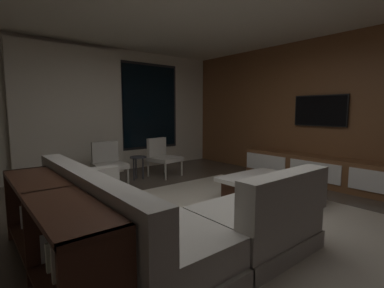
% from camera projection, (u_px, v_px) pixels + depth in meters
% --- Properties ---
extents(floor, '(9.20, 9.20, 0.00)m').
position_uv_depth(floor, '(213.00, 225.00, 3.35)').
color(floor, '#473D33').
extents(back_wall_with_window, '(6.60, 0.30, 2.70)m').
position_uv_depth(back_wall_with_window, '(93.00, 111.00, 5.93)').
color(back_wall_with_window, beige).
rests_on(back_wall_with_window, floor).
extents(media_wall, '(0.12, 7.80, 2.70)m').
position_uv_depth(media_wall, '(337.00, 111.00, 5.11)').
color(media_wall, brown).
rests_on(media_wall, floor).
extents(area_rug, '(3.20, 3.80, 0.01)m').
position_uv_depth(area_rug, '(239.00, 220.00, 3.49)').
color(area_rug, '#ADA391').
rests_on(area_rug, floor).
extents(sectional_couch, '(1.98, 2.50, 0.82)m').
position_uv_depth(sectional_couch, '(158.00, 221.00, 2.74)').
color(sectional_couch, gray).
rests_on(sectional_couch, floor).
extents(coffee_table, '(1.16, 1.16, 0.36)m').
position_uv_depth(coffee_table, '(269.00, 190.00, 4.16)').
color(coffee_table, '#3B2014').
rests_on(coffee_table, floor).
extents(book_stack_on_coffee_table, '(0.28, 0.17, 0.11)m').
position_uv_depth(book_stack_on_coffee_table, '(272.00, 178.00, 3.96)').
color(book_stack_on_coffee_table, '#49A186').
rests_on(book_stack_on_coffee_table, coffee_table).
extents(accent_chair_near_window, '(0.64, 0.66, 0.78)m').
position_uv_depth(accent_chair_near_window, '(162.00, 155.00, 5.86)').
color(accent_chair_near_window, '#B2ADA0').
rests_on(accent_chair_near_window, floor).
extents(accent_chair_by_curtain, '(0.58, 0.60, 0.78)m').
position_uv_depth(accent_chair_by_curtain, '(108.00, 161.00, 5.16)').
color(accent_chair_by_curtain, '#B2ADA0').
rests_on(accent_chair_by_curtain, floor).
extents(side_stool, '(0.32, 0.32, 0.46)m').
position_uv_depth(side_stool, '(138.00, 161.00, 5.52)').
color(side_stool, '#333338').
rests_on(side_stool, floor).
extents(media_console, '(0.46, 3.10, 0.52)m').
position_uv_depth(media_console, '(323.00, 172.00, 5.10)').
color(media_console, brown).
rests_on(media_console, floor).
extents(mounted_tv, '(0.05, 0.99, 0.58)m').
position_uv_depth(mounted_tv, '(320.00, 111.00, 5.23)').
color(mounted_tv, black).
extents(console_table_behind_couch, '(0.40, 2.10, 0.74)m').
position_uv_depth(console_table_behind_couch, '(51.00, 229.00, 2.25)').
color(console_table_behind_couch, '#3B2014').
rests_on(console_table_behind_couch, floor).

